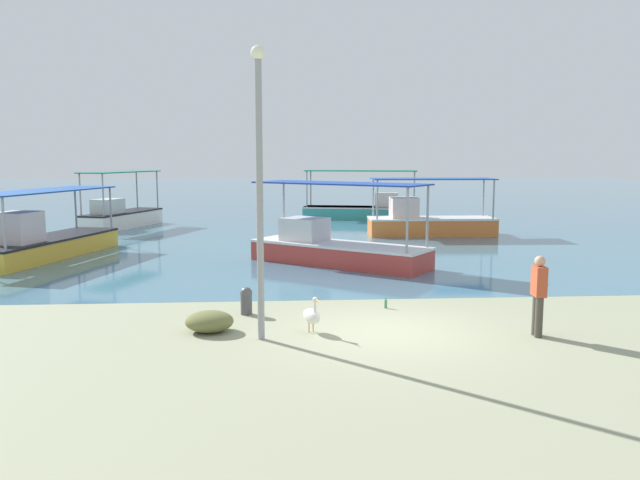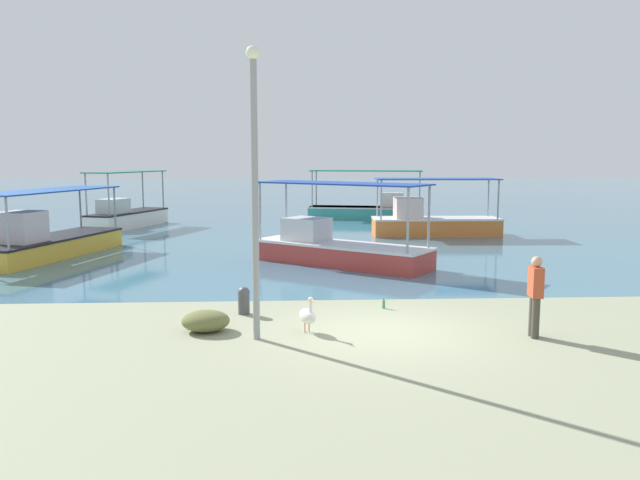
{
  "view_description": "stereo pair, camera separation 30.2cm",
  "coord_description": "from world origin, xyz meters",
  "px_view_note": "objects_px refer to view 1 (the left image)",
  "views": [
    {
      "loc": [
        -2.32,
        -12.78,
        3.71
      ],
      "look_at": [
        -1.09,
        5.27,
        1.27
      ],
      "focal_mm": 35.0,
      "sensor_mm": 36.0,
      "label": 1
    },
    {
      "loc": [
        -2.02,
        -12.8,
        3.71
      ],
      "look_at": [
        -1.09,
        5.27,
        1.27
      ],
      "focal_mm": 35.0,
      "sensor_mm": 36.0,
      "label": 2
    }
  ],
  "objects_px": {
    "fishing_boat_far_left": "(42,241)",
    "fisherman_standing": "(539,293)",
    "lamp_post": "(259,178)",
    "fishing_boat_far_right": "(364,208)",
    "pelican": "(312,315)",
    "fishing_boat_outer": "(334,246)",
    "glass_bottle": "(386,304)",
    "fishing_boat_near_left": "(428,221)",
    "mooring_bollard": "(246,300)",
    "net_pile": "(209,321)",
    "fishing_boat_near_right": "(121,215)"
  },
  "relations": [
    {
      "from": "fishing_boat_far_right",
      "to": "lamp_post",
      "type": "distance_m",
      "value": 25.15
    },
    {
      "from": "fishing_boat_far_right",
      "to": "net_pile",
      "type": "xyz_separation_m",
      "value": [
        -6.59,
        -23.79,
        -0.4
      ]
    },
    {
      "from": "fishing_boat_far_left",
      "to": "lamp_post",
      "type": "xyz_separation_m",
      "value": [
        8.22,
        -10.75,
        2.63
      ]
    },
    {
      "from": "fishing_boat_far_left",
      "to": "mooring_bollard",
      "type": "height_order",
      "value": "fishing_boat_far_left"
    },
    {
      "from": "fishing_boat_far_right",
      "to": "mooring_bollard",
      "type": "distance_m",
      "value": 23.11
    },
    {
      "from": "fishing_boat_far_right",
      "to": "fisherman_standing",
      "type": "xyz_separation_m",
      "value": [
        0.23,
        -24.57,
        0.28
      ]
    },
    {
      "from": "fishing_boat_outer",
      "to": "lamp_post",
      "type": "relative_size",
      "value": 1.06
    },
    {
      "from": "fisherman_standing",
      "to": "fishing_boat_near_right",
      "type": "bearing_deg",
      "value": 123.08
    },
    {
      "from": "glass_bottle",
      "to": "pelican",
      "type": "bearing_deg",
      "value": -133.85
    },
    {
      "from": "pelican",
      "to": "glass_bottle",
      "type": "xyz_separation_m",
      "value": [
        1.93,
        2.01,
        -0.27
      ]
    },
    {
      "from": "fishing_boat_outer",
      "to": "mooring_bollard",
      "type": "relative_size",
      "value": 9.47
    },
    {
      "from": "fishing_boat_far_right",
      "to": "mooring_bollard",
      "type": "bearing_deg",
      "value": -104.75
    },
    {
      "from": "fishing_boat_far_left",
      "to": "fisherman_standing",
      "type": "bearing_deg",
      "value": -38.08
    },
    {
      "from": "lamp_post",
      "to": "net_pile",
      "type": "relative_size",
      "value": 5.69
    },
    {
      "from": "fishing_boat_far_right",
      "to": "fishing_boat_far_left",
      "type": "height_order",
      "value": "fishing_boat_far_right"
    },
    {
      "from": "fishing_boat_far_left",
      "to": "net_pile",
      "type": "bearing_deg",
      "value": -54.94
    },
    {
      "from": "pelican",
      "to": "fishing_boat_near_right",
      "type": "bearing_deg",
      "value": 113.74
    },
    {
      "from": "fishing_boat_outer",
      "to": "fishing_boat_near_left",
      "type": "relative_size",
      "value": 1.04
    },
    {
      "from": "fishing_boat_outer",
      "to": "net_pile",
      "type": "relative_size",
      "value": 6.05
    },
    {
      "from": "mooring_bollard",
      "to": "glass_bottle",
      "type": "height_order",
      "value": "mooring_bollard"
    },
    {
      "from": "fishing_boat_near_left",
      "to": "mooring_bollard",
      "type": "xyz_separation_m",
      "value": [
        -7.85,
        -14.43,
        -0.32
      ]
    },
    {
      "from": "fishing_boat_far_right",
      "to": "pelican",
      "type": "height_order",
      "value": "fishing_boat_far_right"
    },
    {
      "from": "pelican",
      "to": "fisherman_standing",
      "type": "height_order",
      "value": "fisherman_standing"
    },
    {
      "from": "fisherman_standing",
      "to": "fishing_boat_outer",
      "type": "bearing_deg",
      "value": 110.68
    },
    {
      "from": "fishing_boat_near_right",
      "to": "fishing_boat_near_left",
      "type": "bearing_deg",
      "value": -15.16
    },
    {
      "from": "fisherman_standing",
      "to": "glass_bottle",
      "type": "xyz_separation_m",
      "value": [
        -2.72,
        2.59,
        -0.8
      ]
    },
    {
      "from": "fishing_boat_near_left",
      "to": "lamp_post",
      "type": "height_order",
      "value": "lamp_post"
    },
    {
      "from": "fishing_boat_far_right",
      "to": "net_pile",
      "type": "distance_m",
      "value": 24.69
    },
    {
      "from": "fishing_boat_far_left",
      "to": "lamp_post",
      "type": "height_order",
      "value": "lamp_post"
    },
    {
      "from": "fishing_boat_far_left",
      "to": "glass_bottle",
      "type": "relative_size",
      "value": 26.07
    },
    {
      "from": "lamp_post",
      "to": "net_pile",
      "type": "distance_m",
      "value": 3.3
    },
    {
      "from": "fishing_boat_far_right",
      "to": "net_pile",
      "type": "relative_size",
      "value": 6.87
    },
    {
      "from": "fishing_boat_near_right",
      "to": "mooring_bollard",
      "type": "distance_m",
      "value": 20.0
    },
    {
      "from": "pelican",
      "to": "net_pile",
      "type": "height_order",
      "value": "pelican"
    },
    {
      "from": "fishing_boat_near_right",
      "to": "fishing_boat_outer",
      "type": "bearing_deg",
      "value": -49.28
    },
    {
      "from": "fishing_boat_far_right",
      "to": "glass_bottle",
      "type": "xyz_separation_m",
      "value": [
        -2.49,
        -21.98,
        -0.51
      ]
    },
    {
      "from": "fishing_boat_near_left",
      "to": "glass_bottle",
      "type": "distance_m",
      "value": 14.76
    },
    {
      "from": "fishing_boat_near_right",
      "to": "lamp_post",
      "type": "relative_size",
      "value": 0.98
    },
    {
      "from": "mooring_bollard",
      "to": "lamp_post",
      "type": "bearing_deg",
      "value": -78.9
    },
    {
      "from": "fishing_boat_near_right",
      "to": "pelican",
      "type": "distance_m",
      "value": 22.08
    },
    {
      "from": "fishing_boat_near_left",
      "to": "pelican",
      "type": "height_order",
      "value": "fishing_boat_near_left"
    },
    {
      "from": "fishing_boat_far_right",
      "to": "pelican",
      "type": "xyz_separation_m",
      "value": [
        -4.43,
        -23.99,
        -0.25
      ]
    },
    {
      "from": "fishing_boat_far_right",
      "to": "glass_bottle",
      "type": "relative_size",
      "value": 26.05
    },
    {
      "from": "fishing_boat_far_left",
      "to": "fishing_boat_near_right",
      "type": "relative_size",
      "value": 1.23
    },
    {
      "from": "fisherman_standing",
      "to": "net_pile",
      "type": "height_order",
      "value": "fisherman_standing"
    },
    {
      "from": "fishing_boat_far_right",
      "to": "fishing_boat_near_left",
      "type": "xyz_separation_m",
      "value": [
        1.96,
        -7.92,
        0.05
      ]
    },
    {
      "from": "fishing_boat_far_right",
      "to": "fishing_boat_near_left",
      "type": "height_order",
      "value": "fishing_boat_far_right"
    },
    {
      "from": "lamp_post",
      "to": "fisherman_standing",
      "type": "distance_m",
      "value": 6.18
    },
    {
      "from": "net_pile",
      "to": "fishing_boat_near_right",
      "type": "bearing_deg",
      "value": 108.57
    },
    {
      "from": "net_pile",
      "to": "fishing_boat_far_right",
      "type": "bearing_deg",
      "value": 74.51
    }
  ]
}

